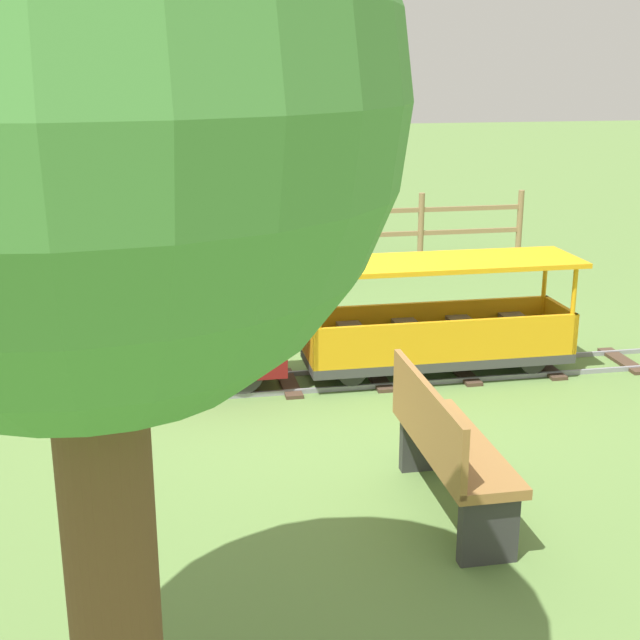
{
  "coord_description": "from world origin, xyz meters",
  "views": [
    {
      "loc": [
        -6.77,
        1.35,
        2.6
      ],
      "look_at": [
        0.0,
        0.05,
        0.55
      ],
      "focal_mm": 49.27,
      "sensor_mm": 36.0,
      "label": 1
    }
  ],
  "objects_px": {
    "passenger_car": "(438,328)",
    "oak_tree_near": "(77,114)",
    "conductor_person": "(240,249)",
    "oak_tree_far": "(185,52)",
    "park_bench": "(446,448)",
    "locomotive": "(206,334)"
  },
  "relations": [
    {
      "from": "conductor_person",
      "to": "oak_tree_near",
      "type": "height_order",
      "value": "oak_tree_near"
    },
    {
      "from": "conductor_person",
      "to": "oak_tree_near",
      "type": "bearing_deg",
      "value": 169.39
    },
    {
      "from": "oak_tree_far",
      "to": "passenger_car",
      "type": "bearing_deg",
      "value": -156.67
    },
    {
      "from": "park_bench",
      "to": "oak_tree_far",
      "type": "height_order",
      "value": "oak_tree_far"
    },
    {
      "from": "oak_tree_near",
      "to": "conductor_person",
      "type": "bearing_deg",
      "value": -10.61
    },
    {
      "from": "conductor_person",
      "to": "oak_tree_near",
      "type": "distance_m",
      "value": 5.4
    },
    {
      "from": "locomotive",
      "to": "oak_tree_far",
      "type": "bearing_deg",
      "value": -1.5
    },
    {
      "from": "conductor_person",
      "to": "oak_tree_far",
      "type": "bearing_deg",
      "value": 4.93
    },
    {
      "from": "locomotive",
      "to": "oak_tree_near",
      "type": "height_order",
      "value": "oak_tree_near"
    },
    {
      "from": "passenger_car",
      "to": "park_bench",
      "type": "xyz_separation_m",
      "value": [
        -2.28,
        0.69,
        -0.01
      ]
    },
    {
      "from": "conductor_person",
      "to": "park_bench",
      "type": "height_order",
      "value": "conductor_person"
    },
    {
      "from": "passenger_car",
      "to": "oak_tree_near",
      "type": "bearing_deg",
      "value": 148.52
    },
    {
      "from": "park_bench",
      "to": "passenger_car",
      "type": "bearing_deg",
      "value": -16.9
    },
    {
      "from": "oak_tree_far",
      "to": "oak_tree_near",
      "type": "bearing_deg",
      "value": 175.39
    },
    {
      "from": "oak_tree_near",
      "to": "locomotive",
      "type": "bearing_deg",
      "value": -7.82
    },
    {
      "from": "passenger_car",
      "to": "conductor_person",
      "type": "xyz_separation_m",
      "value": [
        1.0,
        1.56,
        0.53
      ]
    },
    {
      "from": "conductor_person",
      "to": "park_bench",
      "type": "xyz_separation_m",
      "value": [
        -3.28,
        -0.86,
        -0.54
      ]
    },
    {
      "from": "locomotive",
      "to": "passenger_car",
      "type": "bearing_deg",
      "value": -90.0
    },
    {
      "from": "locomotive",
      "to": "park_bench",
      "type": "relative_size",
      "value": 1.11
    },
    {
      "from": "conductor_person",
      "to": "oak_tree_far",
      "type": "height_order",
      "value": "oak_tree_far"
    },
    {
      "from": "locomotive",
      "to": "oak_tree_far",
      "type": "height_order",
      "value": "oak_tree_far"
    },
    {
      "from": "passenger_car",
      "to": "oak_tree_far",
      "type": "xyz_separation_m",
      "value": [
        4.26,
        1.84,
        2.27
      ]
    }
  ]
}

